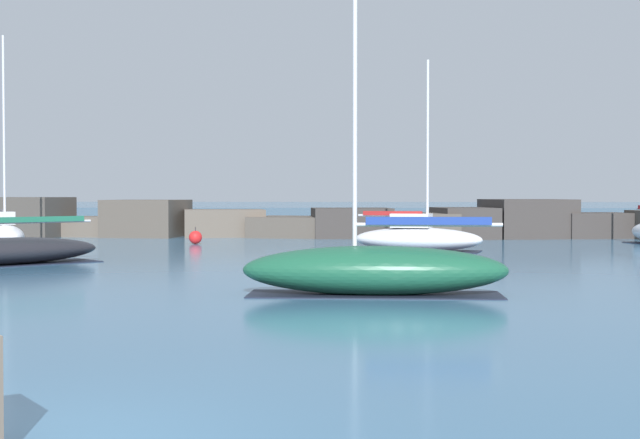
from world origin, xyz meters
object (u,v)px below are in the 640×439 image
object	(u,v)px
sailboat_moored_5	(375,270)
sailboat_moored_0	(1,250)
sailboat_moored_6	(3,233)
mooring_buoy_orange_near	(195,237)
sailboat_moored_1	(417,237)

from	to	relation	value
sailboat_moored_5	sailboat_moored_0	bearing A→B (deg)	147.46
sailboat_moored_6	mooring_buoy_orange_near	bearing A→B (deg)	17.15
sailboat_moored_0	mooring_buoy_orange_near	size ratio (longest dim) A/B	12.00
sailboat_moored_0	sailboat_moored_6	world-z (taller)	sailboat_moored_0
sailboat_moored_0	sailboat_moored_5	bearing A→B (deg)	-32.54
sailboat_moored_5	sailboat_moored_6	world-z (taller)	sailboat_moored_6
sailboat_moored_0	sailboat_moored_1	xyz separation A→B (m)	(15.63, 9.19, 0.10)
sailboat_moored_0	mooring_buoy_orange_near	bearing A→B (deg)	73.72
sailboat_moored_6	mooring_buoy_orange_near	xyz separation A→B (m)	(9.17, 2.83, -0.33)
sailboat_moored_5	mooring_buoy_orange_near	xyz separation A→B (m)	(-9.57, 23.26, -0.32)
sailboat_moored_6	mooring_buoy_orange_near	size ratio (longest dim) A/B	11.68
mooring_buoy_orange_near	sailboat_moored_1	bearing A→B (deg)	-24.78
mooring_buoy_orange_near	sailboat_moored_6	bearing A→B (deg)	-162.85
sailboat_moored_1	mooring_buoy_orange_near	world-z (taller)	sailboat_moored_1
sailboat_moored_0	mooring_buoy_orange_near	xyz separation A→B (m)	(4.22, 14.46, -0.20)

